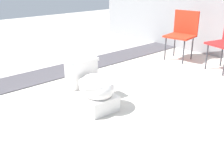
{
  "coord_description": "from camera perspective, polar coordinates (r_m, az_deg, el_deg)",
  "views": [
    {
      "loc": [
        2.29,
        -1.67,
        1.38
      ],
      "look_at": [
        0.1,
        0.22,
        0.3
      ],
      "focal_mm": 42.0,
      "sensor_mm": 36.0,
      "label": 1
    }
  ],
  "objects": [
    {
      "name": "ground_plane",
      "position": [
        3.15,
        -4.28,
        -5.54
      ],
      "size": [
        14.0,
        14.0,
        0.0
      ],
      "primitive_type": "plane",
      "color": "#B7B2A8"
    },
    {
      "name": "folding_chair_left",
      "position": [
        4.77,
        15.19,
        9.33
      ],
      "size": [
        0.51,
        0.51,
        0.83
      ],
      "rotation": [
        0.0,
        0.0,
        -1.41
      ],
      "color": "red",
      "rests_on": "ground"
    },
    {
      "name": "gravel_strip",
      "position": [
        4.27,
        -8.01,
        1.56
      ],
      "size": [
        0.56,
        8.0,
        0.01
      ],
      "primitive_type": "cube",
      "color": "#423F44",
      "rests_on": "ground"
    },
    {
      "name": "toilet",
      "position": [
        2.93,
        -4.4,
        -2.82
      ],
      "size": [
        0.65,
        0.41,
        0.52
      ],
      "rotation": [
        0.0,
        0.0,
        -0.06
      ],
      "color": "white",
      "rests_on": "ground"
    }
  ]
}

